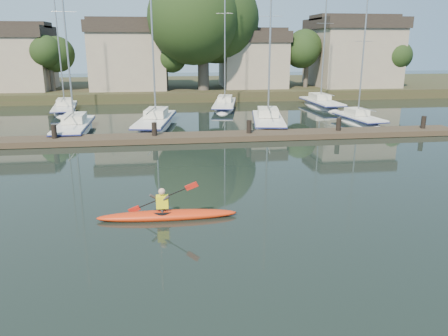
{
  "coord_description": "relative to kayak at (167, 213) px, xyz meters",
  "views": [
    {
      "loc": [
        -2.33,
        -13.09,
        5.94
      ],
      "look_at": [
        -0.09,
        3.28,
        1.2
      ],
      "focal_mm": 35.0,
      "sensor_mm": 36.0,
      "label": 1
    }
  ],
  "objects": [
    {
      "name": "kayak",
      "position": [
        0.0,
        0.0,
        0.0
      ],
      "size": [
        4.93,
        1.08,
        1.57
      ],
      "rotation": [
        0.0,
        0.0,
        -0.02
      ],
      "color": "#BC3A0E",
      "rests_on": "ground"
    },
    {
      "name": "shore",
      "position": [
        4.01,
        38.98,
        3.04
      ],
      "size": [
        90.0,
        25.25,
        12.75
      ],
      "color": "#2B341A",
      "rests_on": "ground"
    },
    {
      "name": "sailboat_1",
      "position": [
        -6.19,
        16.51,
        -0.38
      ],
      "size": [
        2.2,
        8.38,
        13.65
      ],
      "rotation": [
        0.0,
        0.0,
        0.02
      ],
      "color": "silver",
      "rests_on": "ground"
    },
    {
      "name": "ground",
      "position": [
        2.39,
        -1.31,
        -0.19
      ],
      "size": [
        160.0,
        160.0,
        0.0
      ],
      "primitive_type": "plane",
      "color": "black",
      "rests_on": "ground"
    },
    {
      "name": "dock",
      "position": [
        2.39,
        12.69,
        0.01
      ],
      "size": [
        34.0,
        2.0,
        1.8
      ],
      "color": "#3F3424",
      "rests_on": "ground"
    },
    {
      "name": "sailboat_6",
      "position": [
        5.72,
        26.51,
        -0.36
      ],
      "size": [
        3.67,
        9.37,
        14.58
      ],
      "rotation": [
        0.0,
        0.0,
        -0.2
      ],
      "color": "silver",
      "rests_on": "ground"
    },
    {
      "name": "sailboat_7",
      "position": [
        15.06,
        26.03,
        -0.39
      ],
      "size": [
        2.48,
        8.36,
        13.36
      ],
      "rotation": [
        0.0,
        0.0,
        0.04
      ],
      "color": "silver",
      "rests_on": "ground"
    },
    {
      "name": "sailboat_3",
      "position": [
        7.67,
        16.99,
        -0.39
      ],
      "size": [
        3.59,
        8.61,
        13.47
      ],
      "rotation": [
        0.0,
        0.0,
        -0.17
      ],
      "color": "silver",
      "rests_on": "ground"
    },
    {
      "name": "sailboat_5",
      "position": [
        -8.81,
        26.28,
        -0.36
      ],
      "size": [
        3.01,
        8.41,
        13.63
      ],
      "rotation": [
        0.0,
        0.0,
        0.13
      ],
      "color": "silver",
      "rests_on": "ground"
    },
    {
      "name": "sailboat_2",
      "position": [
        -0.64,
        17.92,
        -0.38
      ],
      "size": [
        3.6,
        9.49,
        15.34
      ],
      "rotation": [
        0.0,
        0.0,
        -0.16
      ],
      "color": "silver",
      "rests_on": "ground"
    },
    {
      "name": "sailboat_4",
      "position": [
        14.88,
        17.21,
        -0.36
      ],
      "size": [
        2.59,
        6.42,
        10.62
      ],
      "rotation": [
        0.0,
        0.0,
        0.12
      ],
      "color": "silver",
      "rests_on": "ground"
    }
  ]
}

